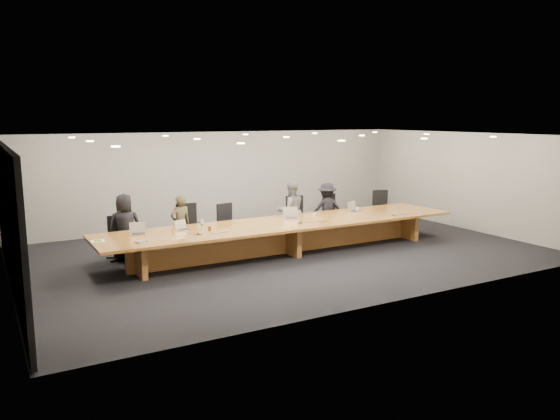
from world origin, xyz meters
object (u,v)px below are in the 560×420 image
(laptop_b, at_px, (183,225))
(chair_far_left, at_px, (120,238))
(person_a, at_px, (125,227))
(mic_center, at_px, (301,223))
(chair_far_right, at_px, (383,209))
(person_b, at_px, (181,224))
(chair_left, at_px, (188,228))
(conference_table, at_px, (286,232))
(water_bottle, at_px, (202,225))
(laptop_a, at_px, (138,229))
(av_box, at_px, (141,242))
(mic_right, at_px, (394,215))
(chair_mid_left, at_px, (230,225))
(person_c, at_px, (291,211))
(laptop_e, at_px, (356,206))
(person_d, at_px, (327,209))
(amber_mug, at_px, (210,228))
(chair_mid_right, at_px, (297,217))
(paper_cup_far, at_px, (357,210))
(paper_cup_near, at_px, (314,215))
(chair_right, at_px, (334,213))
(mic_left, at_px, (199,234))
(laptop_d, at_px, (292,213))

(laptop_b, bearing_deg, chair_far_left, 120.03)
(person_a, xyz_separation_m, mic_center, (3.77, -1.49, -0.00))
(chair_far_right, bearing_deg, person_b, -165.86)
(chair_left, height_order, mic_center, chair_left)
(conference_table, bearing_deg, person_a, 161.31)
(person_b, xyz_separation_m, water_bottle, (0.16, -1.02, 0.15))
(laptop_a, distance_m, av_box, 0.78)
(chair_far_left, xyz_separation_m, mic_right, (6.49, -1.86, 0.25))
(chair_mid_left, xyz_separation_m, person_b, (-1.33, -0.10, 0.16))
(chair_far_right, relative_size, water_bottle, 5.29)
(av_box, bearing_deg, chair_far_left, 66.16)
(conference_table, distance_m, person_c, 1.40)
(conference_table, xyz_separation_m, av_box, (-3.60, -0.43, 0.25))
(conference_table, height_order, mic_center, mic_center)
(chair_left, distance_m, laptop_e, 4.46)
(conference_table, bearing_deg, person_d, 30.98)
(laptop_a, bearing_deg, amber_mug, -5.04)
(chair_mid_right, xyz_separation_m, water_bottle, (-3.11, -1.05, 0.28))
(conference_table, distance_m, laptop_a, 3.49)
(chair_mid_right, bearing_deg, person_c, -141.81)
(chair_mid_right, bearing_deg, conference_table, -116.13)
(person_d, xyz_separation_m, av_box, (-5.58, -1.62, 0.04))
(person_b, bearing_deg, chair_far_left, -11.64)
(conference_table, relative_size, person_b, 6.39)
(amber_mug, bearing_deg, laptop_b, 147.71)
(person_c, height_order, paper_cup_far, person_c)
(chair_mid_left, bearing_deg, person_c, -19.55)
(chair_mid_right, distance_m, mic_right, 2.56)
(conference_table, height_order, person_a, person_a)
(person_c, height_order, paper_cup_near, person_c)
(person_a, xyz_separation_m, paper_cup_far, (5.93, -0.82, 0.03))
(chair_right, height_order, paper_cup_near, chair_right)
(chair_mid_left, bearing_deg, amber_mug, -142.30)
(chair_far_right, bearing_deg, mic_left, -152.20)
(laptop_b, distance_m, laptop_d, 2.81)
(person_b, height_order, water_bottle, person_b)
(chair_far_left, relative_size, paper_cup_near, 12.39)
(paper_cup_far, bearing_deg, laptop_e, -154.81)
(chair_far_left, bearing_deg, mic_right, -17.87)
(chair_mid_right, relative_size, laptop_b, 3.89)
(laptop_a, relative_size, water_bottle, 1.58)
(laptop_b, bearing_deg, paper_cup_far, -18.50)
(laptop_b, bearing_deg, laptop_a, 158.48)
(person_b, bearing_deg, person_d, 171.43)
(amber_mug, bearing_deg, conference_table, 0.68)
(person_d, height_order, paper_cup_near, person_d)
(conference_table, xyz_separation_m, paper_cup_far, (2.40, 0.37, 0.28))
(mic_center, bearing_deg, chair_far_left, 157.73)
(water_bottle, distance_m, amber_mug, 0.24)
(person_d, bearing_deg, paper_cup_far, 132.55)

